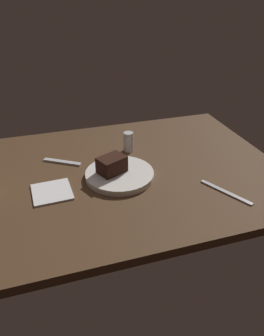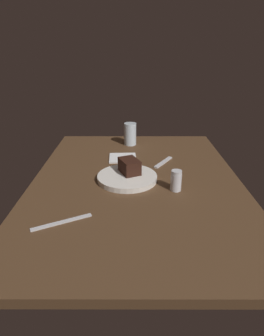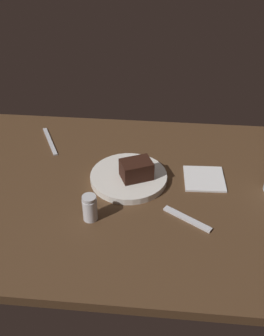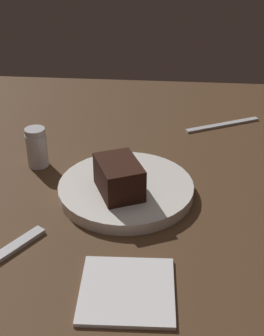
% 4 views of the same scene
% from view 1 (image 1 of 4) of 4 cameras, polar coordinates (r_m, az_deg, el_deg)
% --- Properties ---
extents(dining_table, '(1.20, 0.84, 0.03)m').
position_cam_1_polar(dining_table, '(1.19, -2.65, -1.28)').
color(dining_table, '#4C331E').
rests_on(dining_table, ground).
extents(dessert_plate, '(0.24, 0.24, 0.02)m').
position_cam_1_polar(dessert_plate, '(1.15, -2.22, -1.17)').
color(dessert_plate, white).
rests_on(dessert_plate, dining_table).
extents(chocolate_cake_slice, '(0.11, 0.10, 0.06)m').
position_cam_1_polar(chocolate_cake_slice, '(1.13, -3.57, 0.59)').
color(chocolate_cake_slice, black).
rests_on(chocolate_cake_slice, dessert_plate).
extents(salt_shaker, '(0.04, 0.04, 0.08)m').
position_cam_1_polar(salt_shaker, '(1.31, -0.63, 4.61)').
color(salt_shaker, silver).
rests_on(salt_shaker, dining_table).
extents(dessert_spoon, '(0.14, 0.10, 0.01)m').
position_cam_1_polar(dessert_spoon, '(1.27, -12.12, 1.06)').
color(dessert_spoon, silver).
rests_on(dessert_spoon, dining_table).
extents(butter_knife, '(0.10, 0.18, 0.01)m').
position_cam_1_polar(butter_knife, '(1.11, 16.12, -4.09)').
color(butter_knife, silver).
rests_on(butter_knife, dining_table).
extents(folded_napkin, '(0.13, 0.13, 0.01)m').
position_cam_1_polar(folded_napkin, '(1.10, -13.87, -4.08)').
color(folded_napkin, white).
rests_on(folded_napkin, dining_table).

